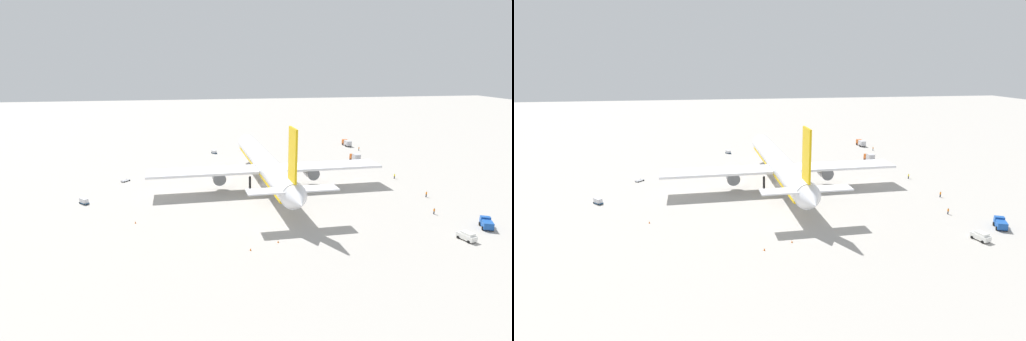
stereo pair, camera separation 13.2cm
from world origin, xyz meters
The scene contains 16 objects.
ground_plane centered at (0.00, 0.00, 0.00)m, with size 600.00×600.00×0.00m, color #ADA8A0.
airliner centered at (-1.33, -0.04, 7.19)m, with size 78.44×71.26×23.31m.
service_truck_0 centered at (54.86, -48.63, 1.49)m, with size 6.40×2.67×2.62m.
service_truck_1 centered at (-41.59, -45.40, 1.23)m, with size 4.99×3.83×2.32m.
service_truck_2 centered at (25.39, -40.58, 1.68)m, with size 4.88×3.11×3.13m.
service_van centered at (-46.92, -36.47, 1.03)m, with size 4.38×2.84×1.97m.
baggage_cart_0 centered at (11.84, 43.88, 0.27)m, with size 3.15×2.90×0.40m.
baggage_cart_1 centered at (48.72, 12.80, 0.73)m, with size 2.91×2.51×1.32m.
baggage_cart_2 centered at (-8.66, 52.00, 0.83)m, with size 3.10×3.06×1.53m.
ground_worker_0 centered at (0.81, -44.26, 0.83)m, with size 0.55×0.55×1.64m.
ground_worker_1 centered at (44.04, -50.00, 0.87)m, with size 0.52×0.52×1.71m.
ground_worker_2 centered at (-18.48, -44.09, 0.85)m, with size 0.56×0.56×1.68m.
ground_worker_3 centered at (-31.32, -38.50, 0.83)m, with size 0.56×0.56×1.64m.
traffic_cone_0 centered at (-25.39, 36.37, 0.28)m, with size 0.36×0.36×0.55m, color orange.
traffic_cone_1 centered at (-41.51, 4.54, 0.28)m, with size 0.36×0.36×0.55m, color orange.
traffic_cone_2 centered at (-44.31, 11.00, 0.28)m, with size 0.36×0.36×0.55m, color orange.
Camera 1 is at (-120.86, 22.27, 38.08)m, focal length 28.65 mm.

